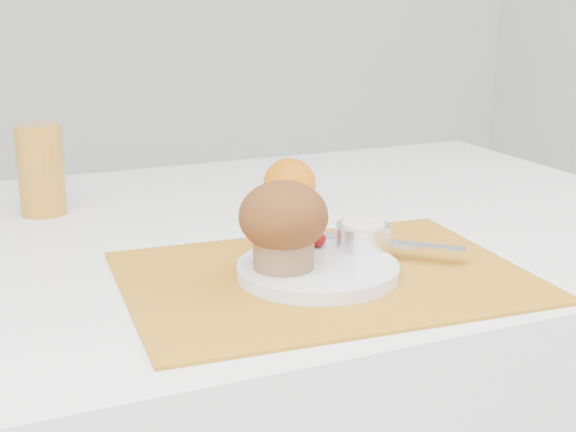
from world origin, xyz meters
name	(u,v)px	position (x,y,z in m)	size (l,w,h in m)	color
placemat	(325,276)	(-0.01, -0.17, 0.75)	(0.43, 0.31, 0.00)	#B67319
plate	(318,270)	(-0.01, -0.17, 0.76)	(0.17, 0.17, 0.01)	silver
ramekin	(363,236)	(0.06, -0.14, 0.78)	(0.06, 0.06, 0.03)	white
cream	(363,225)	(0.06, -0.14, 0.79)	(0.05, 0.05, 0.01)	white
raspberry_near	(314,238)	(0.01, -0.11, 0.78)	(0.02, 0.02, 0.02)	#5F0502
raspberry_far	(317,239)	(0.01, -0.11, 0.78)	(0.02, 0.02, 0.02)	#570302
butter_knife	(374,242)	(0.08, -0.13, 0.77)	(0.21, 0.02, 0.01)	silver
orange	(290,184)	(0.07, 0.10, 0.79)	(0.07, 0.07, 0.07)	orange
juice_glass	(41,170)	(-0.25, 0.22, 0.81)	(0.06, 0.06, 0.13)	#BF8123
muffin	(283,223)	(-0.05, -0.16, 0.82)	(0.09, 0.09, 0.09)	#8B6543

